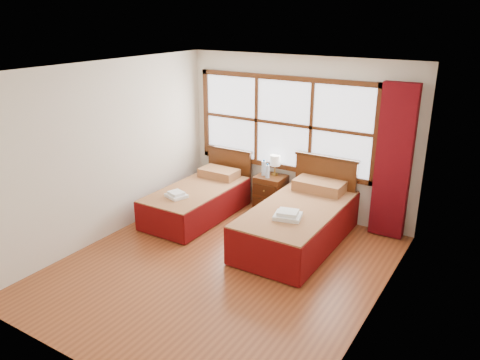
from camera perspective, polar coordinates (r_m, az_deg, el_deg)
The scene contains 15 objects.
floor at distance 6.39m, azimuth -2.24°, elevation -10.51°, with size 4.50×4.50×0.00m, color brown.
ceiling at distance 5.55m, azimuth -2.60°, elevation 13.34°, with size 4.50×4.50×0.00m, color white.
wall_back at distance 7.72m, azimuth 7.03°, elevation 5.24°, with size 4.00×4.00×0.00m, color silver.
wall_left at distance 7.11m, azimuth -15.89°, elevation 3.35°, with size 4.50×4.50×0.00m, color silver.
wall_right at distance 5.07m, azimuth 16.71°, elevation -3.40°, with size 4.50×4.50×0.00m, color silver.
window at distance 7.75m, azimuth 5.29°, elevation 6.87°, with size 3.16×0.06×1.56m.
curtain at distance 7.13m, azimuth 18.21°, elevation 2.06°, with size 0.50×0.16×2.30m, color #640A10.
bed_left at distance 7.80m, azimuth -5.06°, elevation -2.38°, with size 0.97×1.99×0.94m.
bed_right at distance 6.92m, azimuth 7.22°, elevation -5.05°, with size 1.12×2.17×1.09m.
nightstand at distance 7.95m, azimuth 3.73°, elevation -1.68°, with size 0.47×0.47×0.63m.
towels_left at distance 7.35m, azimuth -7.77°, elevation -1.79°, with size 0.36×0.34×0.09m.
towels_right at distance 6.39m, azimuth 5.85°, elevation -4.26°, with size 0.42×0.39×0.11m.
lamp at distance 7.85m, azimuth 4.30°, elevation 2.33°, with size 0.18×0.18×0.34m.
bottle_near at distance 7.85m, azimuth 2.91°, elevation 1.47°, with size 0.07×0.07×0.28m.
bottle_far at distance 7.73m, azimuth 3.37°, elevation 1.08°, with size 0.07×0.07×0.25m.
Camera 1 is at (3.11, -4.55, 3.22)m, focal length 35.00 mm.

